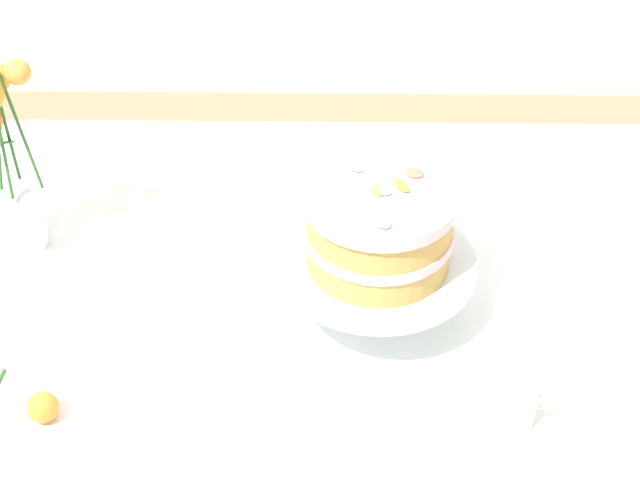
# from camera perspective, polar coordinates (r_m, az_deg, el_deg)

# --- Properties ---
(dining_table) EXTENTS (1.40, 1.00, 0.74)m
(dining_table) POSITION_cam_1_polar(r_m,az_deg,el_deg) (1.56, -2.07, -6.50)
(dining_table) COLOR white
(dining_table) RESTS_ON ground
(linen_napkin) EXTENTS (0.32, 0.32, 0.00)m
(linen_napkin) POSITION_cam_1_polar(r_m,az_deg,el_deg) (1.50, 3.20, -4.07)
(linen_napkin) COLOR white
(linen_napkin) RESTS_ON dining_table
(cake_stand) EXTENTS (0.29, 0.29, 0.10)m
(cake_stand) POSITION_cam_1_polar(r_m,az_deg,el_deg) (1.44, 3.31, -1.70)
(cake_stand) COLOR silver
(cake_stand) RESTS_ON linen_napkin
(layer_cake) EXTENTS (0.22, 0.22, 0.13)m
(layer_cake) POSITION_cam_1_polar(r_m,az_deg,el_deg) (1.39, 3.43, 0.75)
(layer_cake) COLOR tan
(layer_cake) RESTS_ON cake_stand
(flower_vase) EXTENTS (0.11, 0.11, 0.34)m
(flower_vase) POSITION_cam_1_polar(r_m,az_deg,el_deg) (1.60, -17.32, 3.75)
(flower_vase) COLOR silver
(flower_vase) RESTS_ON dining_table
(teacup) EXTENTS (0.12, 0.11, 0.07)m
(teacup) POSITION_cam_1_polar(r_m,az_deg,el_deg) (1.35, 10.74, -9.38)
(teacup) COLOR white
(teacup) RESTS_ON dining_table
(fallen_rose) EXTENTS (0.12, 0.15, 0.04)m
(fallen_rose) POSITION_cam_1_polar(r_m,az_deg,el_deg) (1.39, -15.88, -9.29)
(fallen_rose) COLOR #2D6028
(fallen_rose) RESTS_ON dining_table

